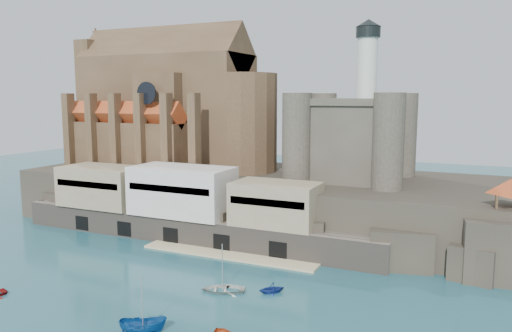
{
  "coord_description": "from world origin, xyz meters",
  "views": [
    {
      "loc": [
        38.22,
        -50.32,
        25.44
      ],
      "look_at": [
        0.52,
        32.0,
        12.71
      ],
      "focal_mm": 35.0,
      "sensor_mm": 36.0,
      "label": 1
    }
  ],
  "objects_px": {
    "castle_keep": "(353,135)",
    "boat_2": "(143,332)",
    "church": "(172,111)",
    "pavilion": "(510,189)"
  },
  "relations": [
    {
      "from": "pavilion",
      "to": "boat_2",
      "type": "bearing_deg",
      "value": -136.07
    },
    {
      "from": "boat_2",
      "to": "church",
      "type": "bearing_deg",
      "value": 3.79
    },
    {
      "from": "pavilion",
      "to": "castle_keep",
      "type": "bearing_deg",
      "value": 149.82
    },
    {
      "from": "castle_keep",
      "to": "boat_2",
      "type": "relative_size",
      "value": 5.6
    },
    {
      "from": "church",
      "to": "castle_keep",
      "type": "distance_m",
      "value": 40.39
    },
    {
      "from": "castle_keep",
      "to": "pavilion",
      "type": "distance_m",
      "value": 30.5
    },
    {
      "from": "castle_keep",
      "to": "pavilion",
      "type": "relative_size",
      "value": 4.58
    },
    {
      "from": "church",
      "to": "boat_2",
      "type": "bearing_deg",
      "value": -59.53
    },
    {
      "from": "pavilion",
      "to": "boat_2",
      "type": "relative_size",
      "value": 1.22
    },
    {
      "from": "church",
      "to": "castle_keep",
      "type": "height_order",
      "value": "church"
    }
  ]
}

